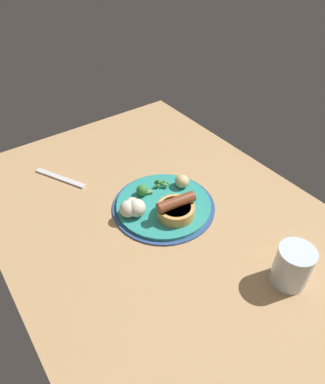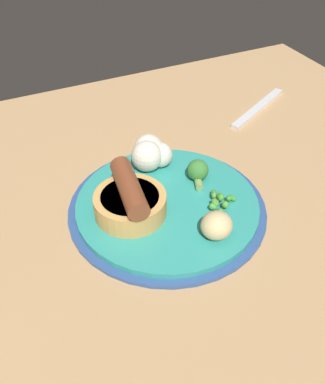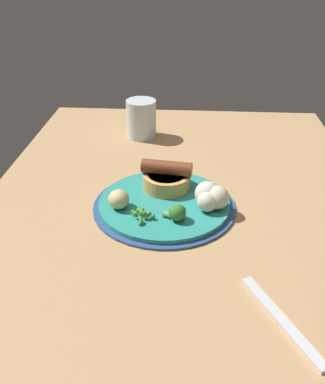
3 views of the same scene
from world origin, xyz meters
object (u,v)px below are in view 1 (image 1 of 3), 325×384
fork (60,178)px  cauliflower_floret (133,207)px  dinner_plate (164,205)px  broccoli_floret_near (142,191)px  potato_chunk_1 (182,181)px  drinking_glass (292,266)px  sausage_pudding (176,209)px  pea_pile (162,184)px

fork → cauliflower_floret: bearing=171.8°
dinner_plate → fork: 33.73cm
dinner_plate → fork: size_ratio=1.57×
broccoli_floret_near → cauliflower_floret: size_ratio=0.72×
potato_chunk_1 → drinking_glass: drinking_glass is taller
potato_chunk_1 → broccoli_floret_near: bearing=73.1°
sausage_pudding → broccoli_floret_near: (11.84, 2.82, -0.73)cm
broccoli_floret_near → potato_chunk_1: size_ratio=1.12×
dinner_plate → drinking_glass: drinking_glass is taller
pea_pile → potato_chunk_1: (-3.34, -4.67, 0.85)cm
dinner_plate → cauliflower_floret: size_ratio=4.28×
sausage_pudding → drinking_glass: drinking_glass is taller
broccoli_floret_near → fork: bearing=-35.2°
dinner_plate → pea_pile: bearing=-32.0°
sausage_pudding → pea_pile: sausage_pudding is taller
drinking_glass → cauliflower_floret: bearing=25.3°
sausage_pudding → dinner_plate: bearing=96.9°
sausage_pudding → fork: bearing=125.9°
dinner_plate → broccoli_floret_near: broccoli_floret_near is taller
dinner_plate → potato_chunk_1: size_ratio=6.68×
pea_pile → sausage_pudding: bearing=161.3°
dinner_plate → sausage_pudding: size_ratio=2.67×
sausage_pudding → drinking_glass: (-29.84, -8.54, 1.32)cm
broccoli_floret_near → cauliflower_floret: bearing=59.1°
broccoli_floret_near → drinking_glass: bearing=125.4°
pea_pile → cauliflower_floret: 13.72cm
sausage_pudding → cauliflower_floret: bearing=149.7°
potato_chunk_1 → fork: (25.58, 26.69, -2.92)cm
cauliflower_floret → broccoli_floret_near: bearing=-51.1°
sausage_pudding → potato_chunk_1: (8.36, -8.63, -0.45)cm
dinner_plate → fork: dinner_plate is taller
sausage_pudding → cauliflower_floret: (6.97, 8.85, -0.01)cm
pea_pile → potato_chunk_1: potato_chunk_1 is taller
dinner_plate → broccoli_floret_near: (6.32, 2.92, 2.37)cm
sausage_pudding → drinking_glass: 31.06cm
dinner_plate → cauliflower_floret: bearing=80.8°
pea_pile → broccoli_floret_near: broccoli_floret_near is taller
fork → drinking_glass: (-63.78, -26.60, 4.70)cm
broccoli_floret_near → pea_pile: bearing=-161.0°
broccoli_floret_near → fork: 26.97cm
sausage_pudding → potato_chunk_1: sausage_pudding is taller
dinner_plate → fork: bearing=32.6°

